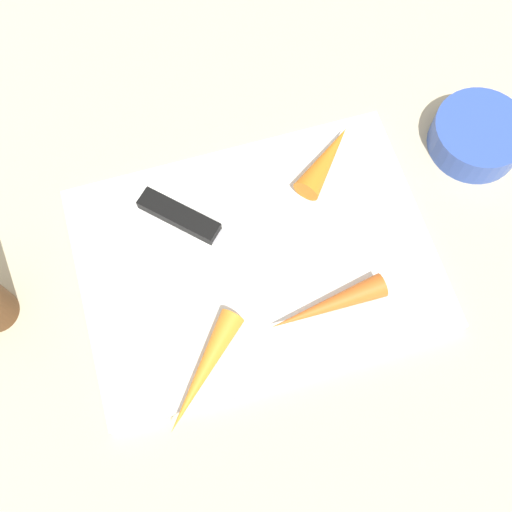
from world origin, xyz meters
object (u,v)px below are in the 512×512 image
Objects in this scene: carrot_medium at (327,306)px; carrot_longest at (203,372)px; knife at (190,222)px; small_bowl at (477,136)px; carrot_shortest at (326,159)px; cutting_board at (256,258)px.

carrot_longest is at bearing 7.04° from carrot_medium.
carrot_longest reaches higher than knife.
carrot_longest is at bearing -154.71° from small_bowl.
carrot_shortest is 0.89× the size of small_bowl.
carrot_medium and carrot_longest have the same top height.
carrot_shortest reaches higher than carrot_longest.
carrot_shortest is at bearing 177.62° from carrot_longest.
carrot_shortest is (0.16, 0.03, 0.01)m from knife.
carrot_shortest is 0.26m from carrot_longest.
carrot_longest is at bearing -177.83° from carrot_shortest.
carrot_shortest reaches higher than cutting_board.
carrot_shortest reaches higher than carrot_medium.
cutting_board is 2.31× the size of knife.
carrot_shortest is 0.17m from small_bowl.
cutting_board is at bearing 175.47° from carrot_shortest.
knife is at bearing -55.40° from carrot_medium.
knife is 1.26× the size of carrot_longest.
knife is 1.54× the size of small_bowl.
carrot_medium is (0.05, -0.07, 0.02)m from cutting_board.
small_bowl is (0.17, -0.01, -0.01)m from carrot_shortest.
carrot_medium is at bearing -150.96° from carrot_shortest.
carrot_longest and small_bowl have the same top height.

